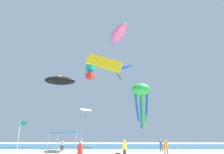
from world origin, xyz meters
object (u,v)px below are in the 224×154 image
Objects in this scene: banner_flag at (19,137)px; person_leftmost at (166,147)px; person_central at (80,151)px; kite_inflatable_black at (60,80)px; kite_box_teal at (90,72)px; kite_parafoil_yellow at (104,63)px; person_far_shore at (125,147)px; person_near_tent at (161,144)px; kite_delta_blue at (122,66)px; cooler_box at (118,154)px; person_rightmost at (62,144)px; kite_octopus_green at (141,92)px; kite_inflatable_pink at (118,34)px; canopy_tent at (66,134)px; kite_diamond_white at (86,111)px.

person_leftmost is at bearing 17.63° from banner_flag.
person_leftmost is 14.10m from banner_flag.
kite_inflatable_black reaches higher than person_central.
kite_parafoil_yellow is (3.37, -9.11, -1.45)m from kite_box_teal.
kite_parafoil_yellow reaches higher than person_central.
person_near_tent is at bearing 0.66° from person_far_shore.
kite_box_teal is 0.50× the size of kite_delta_blue.
banner_flag reaches higher than cooler_box.
kite_delta_blue is at bearing 71.20° from person_rightmost.
kite_octopus_green is (15.78, -16.10, -6.13)m from kite_inflatable_black.
person_far_shore is at bearing 163.21° from kite_inflatable_pink.
kite_box_teal reaches higher than person_near_tent.
kite_octopus_green is at bearing -30.32° from kite_delta_blue.
kite_octopus_green is at bearing 146.85° from person_leftmost.
kite_inflatable_pink is at bearing -55.69° from person_near_tent.
person_far_shore is (5.95, -0.27, -1.28)m from canopy_tent.
banner_flag is at bearing -142.50° from cooler_box.
kite_octopus_green is at bearing 25.75° from person_near_tent.
banner_flag is at bearing 59.91° from kite_diamond_white.
banner_flag is 26.30m from kite_inflatable_pink.
kite_inflatable_black is 2.36× the size of kite_box_teal.
person_leftmost is 0.22× the size of kite_inflatable_pink.
person_far_shore is 27.08m from kite_delta_blue.
kite_inflatable_black is 1.18× the size of kite_delta_blue.
person_near_tent is 0.97× the size of person_leftmost.
person_rightmost is at bearing 105.97° from canopy_tent.
person_near_tent is 0.22× the size of kite_inflatable_pink.
banner_flag is 5.88× the size of cooler_box.
person_rightmost reaches higher than person_central.
cooler_box is at bearing -136.12° from kite_box_teal.
kite_box_teal is (7.19, -4.41, 0.54)m from kite_inflatable_black.
kite_diamond_white is at bearing -153.25° from kite_delta_blue.
cooler_box is 14.13m from kite_parafoil_yellow.
person_rightmost reaches higher than person_leftmost.
person_central is 31.50m from kite_inflatable_black.
person_rightmost is at bearing 137.89° from cooler_box.
person_rightmost reaches higher than cooler_box.
kite_inflatable_black is at bearing 62.78° from person_far_shore.
person_rightmost reaches higher than person_near_tent.
kite_inflatable_pink is at bearing 62.04° from banner_flag.
person_near_tent is 22.44m from kite_diamond_white.
kite_delta_blue is 0.98× the size of kite_octopus_green.
kite_box_teal is at bearing 119.18° from kite_parafoil_yellow.
kite_box_teal is 0.50× the size of kite_parafoil_yellow.
kite_parafoil_yellow is (-6.90, 7.73, 12.04)m from person_leftmost.
kite_box_teal is at bearing -95.30° from kite_delta_blue.
person_central is at bearing 35.51° from person_near_tent.
kite_octopus_green is at bearing -17.51° from kite_parafoil_yellow.
banner_flag is 16.10m from kite_octopus_green.
kite_inflatable_black is 9.06m from kite_diamond_white.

